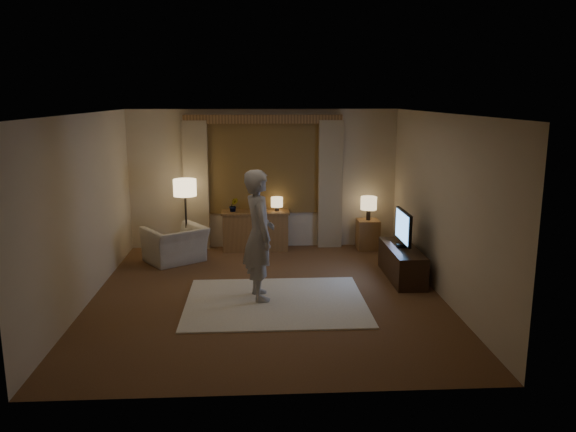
{
  "coord_description": "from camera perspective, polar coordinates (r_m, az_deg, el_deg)",
  "views": [
    {
      "loc": [
        -0.14,
        -7.7,
        2.83
      ],
      "look_at": [
        0.34,
        0.6,
        1.05
      ],
      "focal_mm": 35.0,
      "sensor_mm": 36.0,
      "label": 1
    }
  ],
  "objects": [
    {
      "name": "tv",
      "position": [
        8.93,
        11.64,
        -1.15
      ],
      "size": [
        0.2,
        0.81,
        0.59
      ],
      "color": "black",
      "rests_on": "tv_stand"
    },
    {
      "name": "tv_stand",
      "position": [
        9.08,
        11.5,
        -4.68
      ],
      "size": [
        0.45,
        1.4,
        0.5
      ],
      "primitive_type": "cube",
      "color": "black",
      "rests_on": "floor"
    },
    {
      "name": "picture_frame",
      "position": [
        10.4,
        -3.34,
        0.81
      ],
      "size": [
        0.16,
        0.02,
        0.2
      ],
      "primitive_type": "cube",
      "color": "brown",
      "rests_on": "sideboard"
    },
    {
      "name": "table_lamp_side",
      "position": [
        10.55,
        8.2,
        1.24
      ],
      "size": [
        0.3,
        0.3,
        0.44
      ],
      "color": "black",
      "rests_on": "side_table"
    },
    {
      "name": "room",
      "position": [
        8.34,
        -2.28,
        1.74
      ],
      "size": [
        5.04,
        5.54,
        2.64
      ],
      "color": "brown",
      "rests_on": "ground"
    },
    {
      "name": "person",
      "position": [
        7.82,
        -2.97,
        -1.93
      ],
      "size": [
        0.57,
        0.75,
        1.84
      ],
      "primitive_type": "imported",
      "rotation": [
        0.0,
        0.0,
        1.78
      ],
      "color": "#9A948E",
      "rests_on": "rug"
    },
    {
      "name": "rug",
      "position": [
        7.94,
        -1.26,
        -8.71
      ],
      "size": [
        2.5,
        2.0,
        0.02
      ],
      "primitive_type": "cube",
      "color": "#F4EDCD",
      "rests_on": "floor"
    },
    {
      "name": "table_lamp_sideboard",
      "position": [
        10.39,
        -1.14,
        1.37
      ],
      "size": [
        0.22,
        0.22,
        0.3
      ],
      "color": "black",
      "rests_on": "sideboard"
    },
    {
      "name": "sideboard",
      "position": [
        10.5,
        -3.31,
        -1.6
      ],
      "size": [
        1.2,
        0.4,
        0.7
      ],
      "primitive_type": "cube",
      "color": "brown",
      "rests_on": "floor"
    },
    {
      "name": "plant",
      "position": [
        10.4,
        -5.54,
        1.05
      ],
      "size": [
        0.17,
        0.13,
        0.3
      ],
      "primitive_type": "imported",
      "color": "#999999",
      "rests_on": "sideboard"
    },
    {
      "name": "armchair",
      "position": [
        9.94,
        -11.37,
        -2.85
      ],
      "size": [
        1.26,
        1.23,
        0.62
      ],
      "primitive_type": "imported",
      "rotation": [
        0.0,
        0.0,
        -2.53
      ],
      "color": "beige",
      "rests_on": "floor"
    },
    {
      "name": "floor_lamp",
      "position": [
        10.1,
        -10.42,
        2.43
      ],
      "size": [
        0.41,
        0.41,
        1.4
      ],
      "color": "black",
      "rests_on": "floor"
    },
    {
      "name": "side_table",
      "position": [
        10.67,
        8.11,
        -1.86
      ],
      "size": [
        0.4,
        0.4,
        0.56
      ],
      "primitive_type": "cube",
      "color": "brown",
      "rests_on": "floor"
    }
  ]
}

